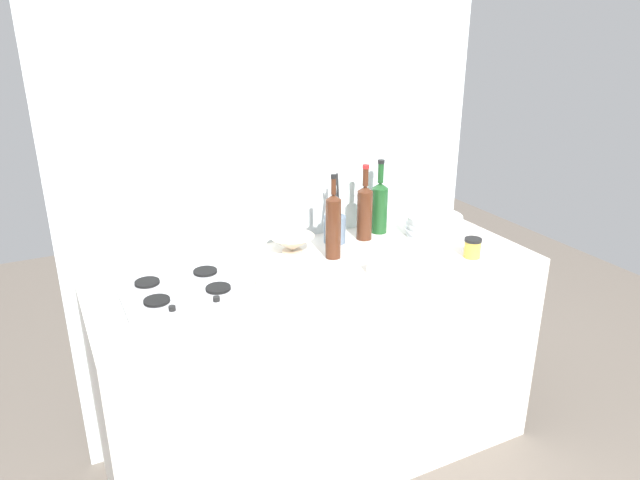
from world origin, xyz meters
TOP-DOWN VIEW (x-y plane):
  - ground_plane at (0.00, 0.00)m, footprint 6.00×6.00m
  - counter_block at (0.00, 0.00)m, footprint 1.80×0.70m
  - backsplash_panel at (0.00, 0.38)m, footprint 1.90×0.06m
  - stovetop_hob at (-0.55, 0.03)m, footprint 0.44×0.37m
  - plate_stack at (0.63, 0.09)m, footprint 0.26×0.26m
  - wine_bottle_leftmost at (0.10, 0.07)m, footprint 0.06×0.06m
  - wine_bottle_mid_left at (0.43, 0.25)m, footprint 0.07×0.07m
  - wine_bottle_mid_right at (0.32, 0.20)m, footprint 0.07×0.07m
  - mixing_bowl at (-0.03, 0.20)m, footprint 0.19×0.19m
  - butter_dish at (0.22, -0.17)m, footprint 0.16×0.13m
  - utensil_crock at (0.19, 0.22)m, footprint 0.10×0.10m
  - condiment_jar_front at (0.62, -0.19)m, footprint 0.07×0.07m
  - cutting_board at (-0.16, -0.04)m, footprint 0.29×0.23m

SIDE VIEW (x-z plane):
  - ground_plane at x=0.00m, z-range 0.00..0.00m
  - counter_block at x=0.00m, z-range 0.00..0.90m
  - cutting_board at x=-0.16m, z-range 0.90..0.92m
  - stovetop_hob at x=-0.55m, z-range 0.89..0.93m
  - butter_dish at x=0.22m, z-range 0.90..0.96m
  - mixing_bowl at x=-0.03m, z-range 0.90..0.98m
  - condiment_jar_front at x=0.62m, z-range 0.90..0.98m
  - plate_stack at x=0.63m, z-range 0.90..1.00m
  - utensil_crock at x=0.19m, z-range 0.81..1.13m
  - wine_bottle_mid_left at x=0.43m, z-range 0.86..1.20m
  - wine_bottle_mid_right at x=0.32m, z-range 0.86..1.20m
  - wine_bottle_leftmost at x=0.10m, z-range 0.86..1.22m
  - backsplash_panel at x=0.00m, z-range 0.00..2.12m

